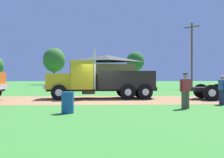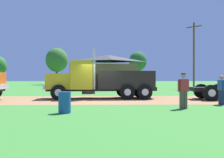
# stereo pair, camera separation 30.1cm
# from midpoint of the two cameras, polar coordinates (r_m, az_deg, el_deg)

# --- Properties ---
(ground_plane) EXTENTS (200.00, 200.00, 0.00)m
(ground_plane) POSITION_cam_midpoint_polar(r_m,az_deg,el_deg) (17.46, -2.48, -4.80)
(ground_plane) COLOR #3A7E30
(dirt_track) EXTENTS (120.00, 6.88, 0.01)m
(dirt_track) POSITION_cam_midpoint_polar(r_m,az_deg,el_deg) (17.46, -2.48, -4.79)
(dirt_track) COLOR #996F48
(dirt_track) RESTS_ON ground_plane
(truck_foreground_white) EXTENTS (8.21, 3.03, 3.65)m
(truck_foreground_white) POSITION_cam_midpoint_polar(r_m,az_deg,el_deg) (18.42, -2.03, -0.42)
(truck_foreground_white) COLOR black
(truck_foreground_white) RESTS_ON ground_plane
(visitor_standing_near) EXTENTS (0.30, 0.65, 1.69)m
(visitor_standing_near) POSITION_cam_midpoint_polar(r_m,az_deg,el_deg) (15.53, 24.50, -2.06)
(visitor_standing_near) COLOR #264C8C
(visitor_standing_near) RESTS_ON ground_plane
(visitor_by_barrel) EXTENTS (0.60, 0.33, 1.78)m
(visitor_by_barrel) POSITION_cam_midpoint_polar(r_m,az_deg,el_deg) (12.83, 16.82, -2.29)
(visitor_by_barrel) COLOR #B22D33
(visitor_by_barrel) RESTS_ON ground_plane
(steel_barrel) EXTENTS (0.54, 0.54, 0.93)m
(steel_barrel) POSITION_cam_midpoint_polar(r_m,az_deg,el_deg) (10.96, -10.12, -5.36)
(steel_barrel) COLOR #19478C
(steel_barrel) RESTS_ON ground_plane
(shed_building) EXTENTS (10.26, 7.20, 5.52)m
(shed_building) POSITION_cam_midpoint_polar(r_m,az_deg,el_deg) (42.62, -0.72, 1.76)
(shed_building) COLOR brown
(shed_building) RESTS_ON ground_plane
(utility_pole_near) EXTENTS (1.67, 1.64, 9.49)m
(utility_pole_near) POSITION_cam_midpoint_polar(r_m,az_deg,el_deg) (37.48, 18.61, 5.55)
(utility_pole_near) COLOR brown
(utility_pole_near) RESTS_ON ground_plane
(tree_mid) EXTENTS (5.05, 5.05, 8.45)m
(tree_mid) POSITION_cam_midpoint_polar(r_m,az_deg,el_deg) (58.36, -12.51, 4.29)
(tree_mid) COLOR #513823
(tree_mid) RESTS_ON ground_plane
(tree_right) EXTENTS (4.04, 4.04, 7.58)m
(tree_right) POSITION_cam_midpoint_polar(r_m,az_deg,el_deg) (56.77, 6.14, 4.08)
(tree_right) COLOR #513823
(tree_right) RESTS_ON ground_plane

